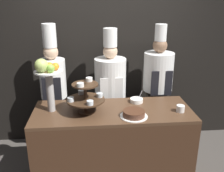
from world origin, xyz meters
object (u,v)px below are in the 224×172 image
fruit_pedestal (47,75)px  chef_left (54,88)px  tiered_stand (85,96)px  cup_white (180,109)px  serving_bowl_far (137,100)px  chef_center_left (110,89)px  cake_round (134,114)px  chef_center_right (157,85)px

fruit_pedestal → chef_left: size_ratio=0.33×
tiered_stand → cup_white: tiered_stand is taller
cup_white → serving_bowl_far: bearing=145.2°
tiered_stand → chef_left: chef_left is taller
chef_left → chef_center_left: chef_left is taller
fruit_pedestal → cake_round: bearing=-13.2°
fruit_pedestal → chef_center_right: (1.37, 0.63, -0.38)m
cake_round → chef_center_left: (-0.18, 0.84, -0.03)m
tiered_stand → serving_bowl_far: size_ratio=2.72×
cake_round → chef_center_right: 0.96m
tiered_stand → fruit_pedestal: fruit_pedestal is taller
serving_bowl_far → chef_center_left: size_ratio=0.09×
chef_left → chef_center_left: (0.76, -0.00, -0.04)m
serving_bowl_far → chef_center_left: 0.54m
fruit_pedestal → serving_bowl_far: fruit_pedestal is taller
tiered_stand → chef_center_left: bearing=64.8°
chef_left → chef_center_right: 1.41m
serving_bowl_far → chef_center_left: (-0.28, 0.46, -0.02)m
chef_center_left → chef_center_right: 0.65m
tiered_stand → chef_left: 0.83m
fruit_pedestal → chef_left: bearing=93.8°
cake_round → tiered_stand: bearing=163.5°
cup_white → chef_center_right: bearing=94.3°
cake_round → serving_bowl_far: 0.39m
cake_round → chef_center_left: size_ratio=0.17×
cake_round → chef_center_right: bearing=60.5°
chef_left → serving_bowl_far: bearing=-24.0°
cake_round → fruit_pedestal: bearing=166.8°
cake_round → chef_left: size_ratio=0.16×
chef_left → chef_center_right: size_ratio=1.01×
chef_left → chef_center_left: size_ratio=1.04×
chef_center_left → fruit_pedestal: bearing=-138.9°
cake_round → chef_center_left: 0.86m
fruit_pedestal → chef_center_right: bearing=24.5°
cup_white → chef_center_left: (-0.71, 0.76, -0.03)m
chef_left → chef_center_left: bearing=-0.0°
fruit_pedestal → cake_round: size_ratio=2.06×
cup_white → chef_left: chef_left is taller
tiered_stand → chef_center_right: size_ratio=0.23×
serving_bowl_far → tiered_stand: bearing=-159.4°
fruit_pedestal → serving_bowl_far: bearing=9.4°
chef_center_right → cup_white: bearing=-85.7°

